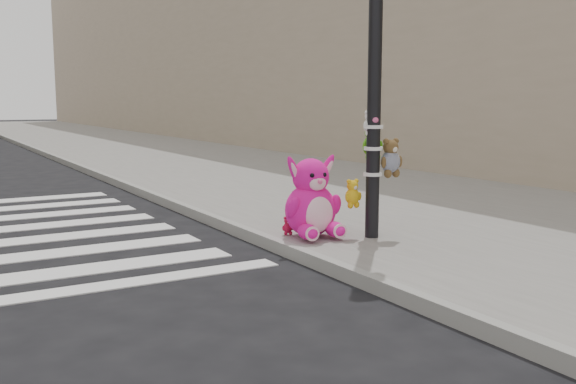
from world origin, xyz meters
TOP-DOWN VIEW (x-y plane):
  - ground at (0.00, 0.00)m, footprint 120.00×120.00m
  - sidewalk_near at (5.00, 10.00)m, footprint 7.00×80.00m
  - curb_edge at (1.55, 10.00)m, footprint 0.12×80.00m
  - bld_near at (10.50, 20.00)m, footprint 5.00×60.00m
  - signal_pole at (2.63, 1.81)m, footprint 0.69×0.50m
  - pink_bunny at (1.99, 2.17)m, footprint 0.70×0.76m
  - red_teddy at (1.80, 2.40)m, footprint 0.17×0.14m

SIDE VIEW (x-z plane):
  - ground at x=0.00m, z-range 0.00..0.00m
  - sidewalk_near at x=5.00m, z-range 0.00..0.14m
  - curb_edge at x=1.55m, z-range -0.01..0.15m
  - red_teddy at x=1.80m, z-range 0.14..0.37m
  - pink_bunny at x=1.99m, z-range 0.05..1.04m
  - signal_pole at x=2.63m, z-range -0.23..3.77m
  - bld_near at x=10.50m, z-range 0.00..10.00m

